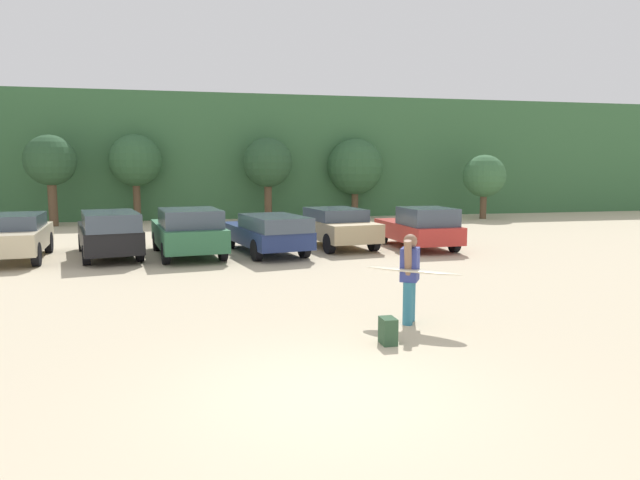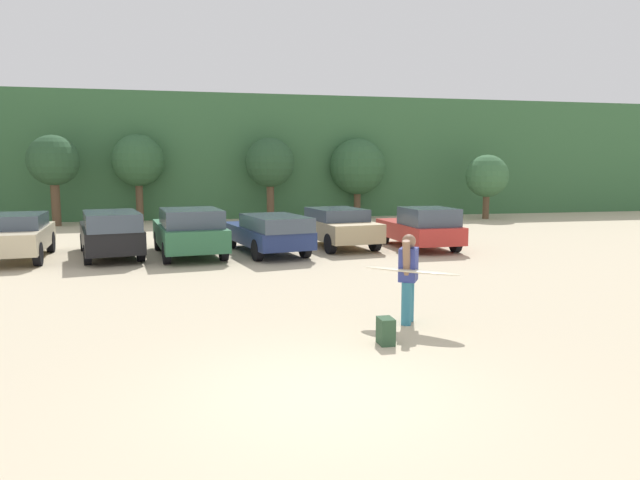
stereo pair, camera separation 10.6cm
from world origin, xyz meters
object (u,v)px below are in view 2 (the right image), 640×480
(parked_car_champagne, at_px, (16,235))
(parked_car_navy, at_px, (269,232))
(person_adult, at_px, (408,273))
(parked_car_black, at_px, (111,232))
(backpack_dropped, at_px, (386,331))
(parked_car_forest_green, at_px, (189,231))
(parked_car_tan, at_px, (338,226))
(surfboard_cream, at_px, (411,271))
(parked_car_red, at_px, (421,228))

(parked_car_champagne, bearing_deg, parked_car_navy, -99.33)
(parked_car_champagne, distance_m, person_adult, 13.53)
(parked_car_navy, bearing_deg, parked_car_black, 73.92)
(parked_car_black, relative_size, backpack_dropped, 11.17)
(parked_car_champagne, xyz_separation_m, parked_car_forest_green, (5.35, -0.42, 0.04))
(parked_car_champagne, xyz_separation_m, parked_car_tan, (10.66, 0.52, -0.01))
(parked_car_forest_green, height_order, surfboard_cream, parked_car_forest_green)
(parked_car_red, height_order, person_adult, person_adult)
(parked_car_champagne, distance_m, parked_car_navy, 7.99)
(parked_car_champagne, bearing_deg, person_adult, -141.39)
(parked_car_champagne, relative_size, parked_car_black, 0.89)
(parked_car_black, distance_m, backpack_dropped, 12.21)
(person_adult, xyz_separation_m, backpack_dropped, (-0.83, -1.16, -0.73))
(parked_car_navy, distance_m, backpack_dropped, 10.37)
(parked_car_red, xyz_separation_m, person_adult, (-4.09, -9.26, 0.19))
(parked_car_black, distance_m, parked_car_red, 10.66)
(surfboard_cream, bearing_deg, parked_car_champagne, -5.93)
(parked_car_forest_green, relative_size, parked_car_navy, 0.98)
(parked_car_champagne, xyz_separation_m, backpack_dropped, (8.59, -10.87, -0.57))
(person_adult, bearing_deg, backpack_dropped, 85.19)
(backpack_dropped, bearing_deg, parked_car_forest_green, 107.19)
(parked_car_champagne, xyz_separation_m, parked_car_black, (2.85, -0.10, 0.02))
(parked_car_navy, relative_size, surfboard_cream, 2.85)
(parked_car_black, bearing_deg, person_adult, -157.22)
(parked_car_black, distance_m, surfboard_cream, 11.75)
(parked_car_black, height_order, backpack_dropped, parked_car_black)
(parked_car_navy, distance_m, surfboard_cream, 9.42)
(person_adult, bearing_deg, parked_car_forest_green, -35.47)
(parked_car_navy, bearing_deg, parked_car_red, -100.52)
(parked_car_champagne, height_order, backpack_dropped, parked_car_champagne)
(parked_car_navy, bearing_deg, person_adult, 177.60)
(parked_car_red, relative_size, backpack_dropped, 9.42)
(parked_car_tan, bearing_deg, person_adult, 164.69)
(parked_car_red, distance_m, surfboard_cream, 10.24)
(parked_car_red, height_order, backpack_dropped, parked_car_red)
(surfboard_cream, bearing_deg, parked_car_navy, -40.85)
(surfboard_cream, bearing_deg, parked_car_red, -73.19)
(parked_car_forest_green, xyz_separation_m, parked_car_red, (8.15, -0.03, -0.07))
(parked_car_black, relative_size, parked_car_navy, 1.00)
(parked_car_forest_green, distance_m, parked_car_navy, 2.63)
(parked_car_champagne, bearing_deg, parked_car_forest_green, -99.98)
(parked_car_black, bearing_deg, parked_car_tan, -97.00)
(parked_car_black, xyz_separation_m, parked_car_navy, (5.13, -0.42, -0.06))
(parked_car_navy, relative_size, person_adult, 2.97)
(parked_car_forest_green, height_order, parked_car_navy, parked_car_forest_green)
(parked_car_forest_green, xyz_separation_m, person_adult, (4.07, -9.29, 0.12))
(parked_car_champagne, relative_size, person_adult, 2.64)
(parked_car_forest_green, bearing_deg, surfboard_cream, -164.50)
(parked_car_red, height_order, surfboard_cream, parked_car_red)
(parked_car_black, distance_m, parked_car_navy, 5.15)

